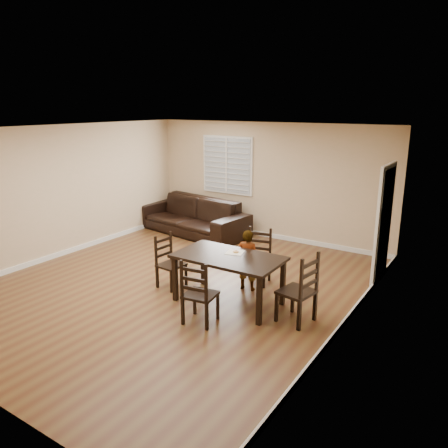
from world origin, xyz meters
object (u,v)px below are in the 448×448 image
at_px(dining_table, 228,261).
at_px(chair_left, 167,262).
at_px(chair_far, 196,297).
at_px(chair_right, 304,293).
at_px(sofa, 192,216).
at_px(child, 247,260).
at_px(donut, 236,251).
at_px(chair_near, 259,257).

distance_m(dining_table, chair_left, 1.30).
bearing_deg(chair_left, chair_far, -119.53).
bearing_deg(chair_right, chair_left, -80.40).
bearing_deg(chair_right, sofa, -114.71).
distance_m(child, sofa, 3.64).
height_order(chair_right, donut, chair_right).
xyz_separation_m(donut, sofa, (-2.90, 2.66, -0.38)).
bearing_deg(dining_table, chair_far, -88.95).
distance_m(chair_left, donut, 1.36).
relative_size(chair_left, donut, 10.09).
relative_size(chair_near, sofa, 0.33).
distance_m(child, donut, 0.51).
bearing_deg(chair_far, sofa, -60.56).
distance_m(chair_right, sofa, 5.06).
distance_m(chair_left, child, 1.41).
bearing_deg(child, sofa, -48.35).
xyz_separation_m(chair_far, chair_left, (-1.30, 0.89, -0.03)).
distance_m(chair_far, child, 1.50).
distance_m(chair_far, sofa, 4.74).
relative_size(chair_left, chair_right, 0.87).
height_order(chair_left, chair_right, chair_right).
distance_m(dining_table, chair_right, 1.31).
height_order(donut, sofa, sofa).
xyz_separation_m(dining_table, chair_left, (-1.27, -0.00, -0.28)).
relative_size(dining_table, sofa, 0.58).
distance_m(chair_far, chair_left, 1.57).
bearing_deg(chair_right, chair_near, -119.34).
bearing_deg(chair_near, chair_left, -151.19).
bearing_deg(chair_far, child, -97.16).
height_order(dining_table, sofa, sofa).
relative_size(chair_right, sofa, 0.36).
bearing_deg(sofa, chair_left, -52.60).
xyz_separation_m(chair_near, donut, (0.05, -0.88, 0.37)).
xyz_separation_m(dining_table, sofa, (-2.88, 2.85, -0.28)).
relative_size(chair_far, chair_left, 1.06).
height_order(chair_near, sofa, chair_near).
xyz_separation_m(chair_right, donut, (-1.27, 0.20, 0.33)).
bearing_deg(chair_left, sofa, 34.12).
relative_size(chair_far, sofa, 0.34).
relative_size(chair_near, chair_far, 0.99).
relative_size(chair_near, chair_left, 1.05).
xyz_separation_m(chair_right, sofa, (-4.17, 2.86, -0.06)).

